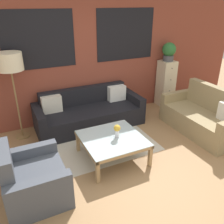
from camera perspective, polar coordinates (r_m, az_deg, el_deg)
ground_plane at (r=3.87m, az=7.61°, el=-14.86°), size 16.00×16.00×0.00m
wall_back_brick at (r=5.27m, az=-6.34°, el=13.28°), size 8.40×0.09×2.80m
rug at (r=4.65m, az=-3.09°, el=-7.06°), size 1.97×1.57×0.00m
couch_dark at (r=5.14m, az=-5.54°, el=-0.32°), size 2.27×0.88×0.78m
settee_vintage at (r=5.20m, az=21.08°, el=-1.28°), size 0.80×1.69×0.92m
armchair_corner at (r=3.51m, az=-18.57°, el=-15.20°), size 0.80×0.93×0.84m
coffee_table at (r=4.01m, az=0.07°, el=-6.84°), size 1.00×1.00×0.40m
floor_lamp at (r=4.62m, az=-23.38°, el=10.52°), size 0.46×0.46×1.67m
drawer_cabinet at (r=6.24m, az=12.79°, el=6.73°), size 0.37×0.37×1.15m
potted_plant at (r=6.05m, az=13.53°, el=14.04°), size 0.33×0.33×0.44m
flower_vase at (r=3.92m, az=1.23°, el=-4.37°), size 0.11×0.11×0.23m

